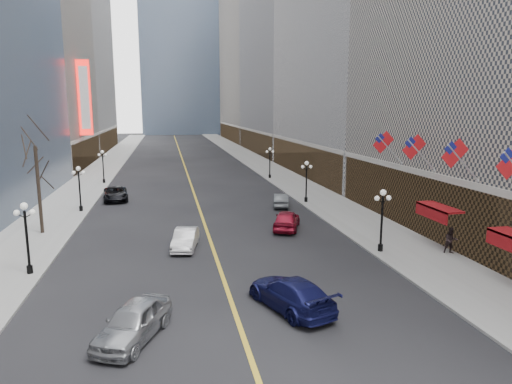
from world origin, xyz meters
name	(u,v)px	position (x,y,z in m)	size (l,w,h in m)	color
sidewalk_east	(278,174)	(14.00, 70.00, 0.07)	(6.00, 230.00, 0.15)	gray
sidewalk_west	(92,179)	(-14.00, 70.00, 0.07)	(6.00, 230.00, 0.15)	gray
lane_line	(186,169)	(0.00, 80.00, 0.01)	(0.25, 200.00, 0.02)	gold
bldg_east_c	(308,48)	(29.88, 106.00, 24.18)	(26.60, 40.60, 48.80)	#959598
bldg_east_d	(268,42)	(29.90, 149.00, 31.17)	(26.60, 46.60, 62.80)	#ADA18F
streetlamp_east_1	(382,214)	(11.80, 30.00, 2.90)	(1.26, 0.44, 4.52)	black
streetlamp_east_2	(306,177)	(11.80, 48.00, 2.90)	(1.26, 0.44, 4.52)	black
streetlamp_east_3	(270,159)	(11.80, 66.00, 2.90)	(1.26, 0.44, 4.52)	black
streetlamp_west_1	(26,231)	(-11.80, 30.00, 2.90)	(1.26, 0.44, 4.52)	black
streetlamp_west_2	(79,184)	(-11.80, 48.00, 2.90)	(1.26, 0.44, 4.52)	black
streetlamp_west_3	(103,163)	(-11.80, 66.00, 2.90)	(1.26, 0.44, 4.52)	black
flag_3	(457,156)	(15.31, 27.00, 7.29)	(2.87, 0.12, 2.87)	#B2B2B7
flag_4	(416,149)	(15.31, 32.00, 7.29)	(2.87, 0.12, 2.87)	#B2B2B7
flag_5	(385,144)	(15.31, 37.00, 7.29)	(2.87, 0.12, 2.87)	#B2B2B7
awning_c	(437,209)	(16.11, 30.00, 3.08)	(1.40, 4.00, 0.93)	maroon
theatre_marquee	(85,98)	(-15.88, 80.00, 12.00)	(2.00, 0.55, 12.00)	red
tree_west_far	(36,160)	(-13.50, 40.00, 6.24)	(3.60, 3.60, 7.92)	#2D231C
car_nb_near	(133,322)	(-4.89, 20.48, 0.85)	(2.00, 4.96, 1.69)	#96999D
car_nb_mid	(185,239)	(-2.00, 33.80, 0.74)	(1.57, 4.49, 1.48)	#BABABC
car_nb_far	(116,194)	(-9.00, 53.60, 0.78)	(2.58, 5.59, 1.55)	black
car_sb_near	(291,293)	(2.93, 22.22, 0.84)	(2.35, 5.78, 1.68)	#121446
car_sb_mid	(287,220)	(6.82, 37.62, 0.85)	(2.00, 4.96, 1.69)	maroon
car_sb_far	(281,200)	(8.62, 46.71, 0.71)	(1.50, 4.29, 1.41)	#4D5155
ped_east_walk	(451,240)	(16.40, 28.50, 1.10)	(0.93, 0.51, 1.91)	black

